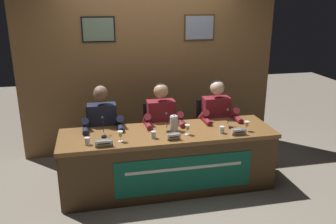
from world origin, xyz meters
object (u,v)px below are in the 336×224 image
Objects in this scene: water_cup_left at (87,142)px; chair_center at (159,137)px; conference_table at (170,153)px; chair_left at (103,141)px; microphone_center at (168,126)px; juice_glass_center at (187,128)px; panelist_left at (103,127)px; water_pitcher_central at (174,123)px; chair_right at (212,133)px; water_cup_center at (153,135)px; nameplate_right at (239,132)px; water_cup_right at (222,130)px; microphone_right at (230,122)px; nameplate_left at (104,143)px; panelist_center at (162,123)px; nameplate_center at (174,136)px; panelist_right at (218,119)px; juice_glass_right at (247,124)px; microphone_left at (103,130)px; juice_glass_left at (120,134)px.

water_cup_left is 1.27m from chair_center.
conference_table is 1.00m from water_cup_left.
chair_left is 1.02m from microphone_center.
panelist_left is at bearing 152.29° from juice_glass_center.
chair_right is at bearing 38.66° from water_pitcher_central.
water_cup_center is at bearing -105.85° from chair_center.
nameplate_right is 0.20m from water_cup_right.
microphone_right is 0.71m from water_pitcher_central.
microphone_right reaches higher than conference_table.
juice_glass_center reaches higher than nameplate_left.
water_pitcher_central is (0.29, 0.19, 0.06)m from water_cup_center.
conference_table is 1.01m from chair_right.
chair_right is at bearing 37.11° from water_cup_center.
chair_right is (0.76, 0.20, -0.28)m from panelist_center.
chair_left is 0.73× the size of panelist_left.
panelist_center reaches higher than nameplate_center.
panelist_right is 0.78m from water_pitcher_central.
panelist_left is at bearing -165.35° from chair_center.
chair_center reaches higher than conference_table.
water_cup_right is at bearing 151.97° from nameplate_right.
water_cup_left is 1.89m from juice_glass_right.
panelist_right is at bearing 92.81° from nameplate_right.
water_pitcher_central reaches higher than nameplate_right.
water_cup_center is (0.74, 0.03, 0.00)m from water_cup_left.
nameplate_left is 1.40m from water_cup_right.
chair_center is at bearing 89.56° from microphone_center.
panelist_left is at bearing 140.92° from nameplate_center.
nameplate_left is 0.99m from juice_glass_center.
nameplate_center is at bearing -103.85° from water_pitcher_central.
microphone_center is at bearing -1.17° from microphone_left.
microphone_center is (0.20, 0.17, 0.04)m from water_cup_center.
microphone_right is (-0.01, 0.26, 0.03)m from nameplate_right.
nameplate_left is 1.57m from nameplate_right.
microphone_right is at bearing -1.08° from microphone_left.
juice_glass_right is at bearing -47.82° from microphone_right.
microphone_left reaches higher than water_cup_right.
chair_left is at bearing 156.36° from juice_glass_right.
water_cup_right is at bearing -179.28° from juice_glass_right.
panelist_right is at bearing -7.44° from chair_left.
juice_glass_left is 1.46× the size of water_cup_right.
microphone_left is 1.71m from juice_glass_right.
juice_glass_right is 0.59× the size of water_pitcher_central.
conference_table is 0.85m from microphone_right.
nameplate_right is (0.79, -0.01, -0.00)m from nameplate_center.
microphone_left is at bearing 131.37° from juice_glass_left.
conference_table is 2.10× the size of panelist_left.
microphone_center is (-0.00, -0.57, 0.36)m from chair_center.
microphone_left is 0.18× the size of panelist_center.
water_cup_center is 1.00× the size of water_cup_right.
water_cup_left is 0.96m from nameplate_center.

